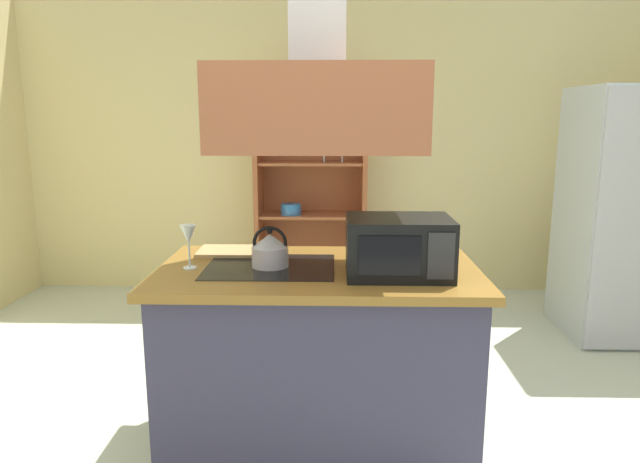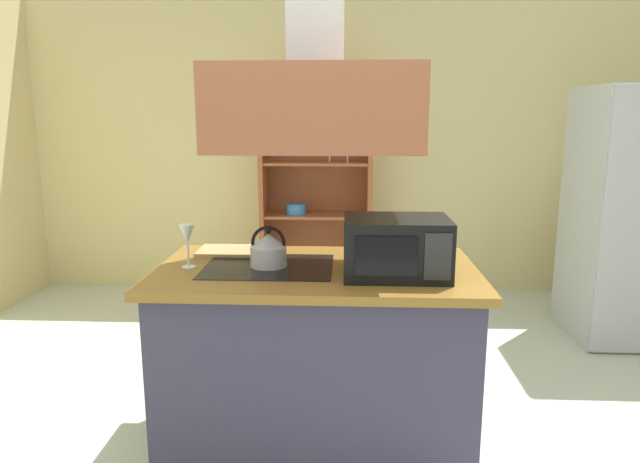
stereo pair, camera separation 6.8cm
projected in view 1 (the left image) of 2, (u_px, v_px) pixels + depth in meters
wall_back at (351, 143)px, 5.16m from camera, size 6.00×0.12×2.70m
kitchen_island at (318, 356)px, 2.76m from camera, size 1.50×0.87×0.90m
range_hood at (318, 83)px, 2.50m from camera, size 0.90×0.70×1.26m
refrigerator at (635, 214)px, 4.09m from camera, size 0.90×0.77×1.80m
dish_cabinet at (311, 205)px, 5.06m from camera, size 0.97×0.40×1.83m
kettle at (270, 250)px, 2.66m from camera, size 0.17×0.17×0.19m
cutting_board at (232, 251)px, 2.94m from camera, size 0.34×0.25×0.02m
microwave at (399, 247)px, 2.52m from camera, size 0.46×0.35×0.26m
wine_glass_on_counter at (188, 236)px, 2.62m from camera, size 0.08×0.08×0.21m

